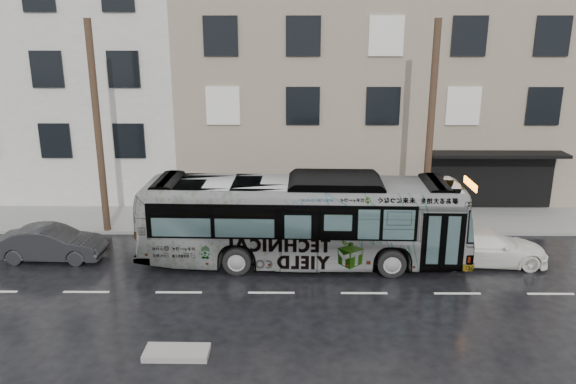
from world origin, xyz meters
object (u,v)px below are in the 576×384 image
white_sedan (485,247)px  dark_sedan (52,243)px  sign_post (450,205)px  utility_pole_front (430,130)px  bus (303,220)px  utility_pole_rear (98,129)px

white_sedan → dark_sedan: size_ratio=1.14×
sign_post → white_sedan: bearing=-80.0°
utility_pole_front → bus: size_ratio=0.73×
utility_pole_rear → sign_post: (15.10, 0.00, -3.30)m
sign_post → bus: 7.21m
utility_pole_rear → white_sedan: 16.46m
white_sedan → dark_sedan: 16.85m
utility_pole_front → white_sedan: 5.34m
dark_sedan → sign_post: bearing=-78.2°
utility_pole_rear → sign_post: size_ratio=3.75×
utility_pole_rear → white_sedan: bearing=-11.4°
sign_post → bus: bus is taller
utility_pole_front → dark_sedan: 15.99m
utility_pole_front → sign_post: (1.10, 0.00, -3.30)m
dark_sedan → white_sedan: bearing=-89.1°
sign_post → dark_sedan: size_ratio=0.59×
utility_pole_front → dark_sedan: utility_pole_front is taller
sign_post → dark_sedan: bearing=-169.7°
utility_pole_front → white_sedan: size_ratio=1.94×
white_sedan → sign_post: bearing=11.8°
sign_post → dark_sedan: 16.58m
bus → dark_sedan: bus is taller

